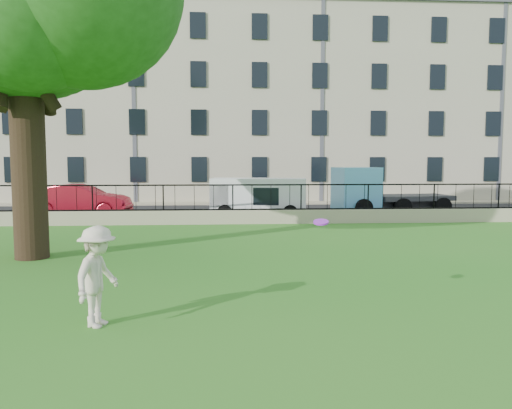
{
  "coord_description": "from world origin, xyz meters",
  "views": [
    {
      "loc": [
        -0.42,
        -9.65,
        2.74
      ],
      "look_at": [
        0.45,
        3.5,
        1.59
      ],
      "focal_mm": 35.0,
      "sensor_mm": 36.0,
      "label": 1
    }
  ],
  "objects": [
    {
      "name": "ground",
      "position": [
        0.0,
        0.0,
        0.0
      ],
      "size": [
        120.0,
        120.0,
        0.0
      ],
      "primitive_type": "plane",
      "color": "#26751B",
      "rests_on": "ground"
    },
    {
      "name": "retaining_wall",
      "position": [
        0.0,
        12.0,
        0.3
      ],
      "size": [
        50.0,
        0.4,
        0.6
      ],
      "primitive_type": "cube",
      "color": "tan",
      "rests_on": "ground"
    },
    {
      "name": "iron_railing",
      "position": [
        0.0,
        12.0,
        1.15
      ],
      "size": [
        50.0,
        0.05,
        1.13
      ],
      "color": "black",
      "rests_on": "retaining_wall"
    },
    {
      "name": "street",
      "position": [
        0.0,
        16.7,
        0.01
      ],
      "size": [
        60.0,
        9.0,
        0.01
      ],
      "primitive_type": "cube",
      "color": "black",
      "rests_on": "ground"
    },
    {
      "name": "sidewalk",
      "position": [
        0.0,
        21.9,
        0.06
      ],
      "size": [
        60.0,
        1.4,
        0.12
      ],
      "primitive_type": "cube",
      "color": "tan",
      "rests_on": "ground"
    },
    {
      "name": "building_row",
      "position": [
        0.0,
        27.57,
        6.92
      ],
      "size": [
        56.4,
        10.4,
        13.8
      ],
      "color": "#BEB197",
      "rests_on": "ground"
    },
    {
      "name": "man",
      "position": [
        -2.5,
        -1.41,
        0.84
      ],
      "size": [
        0.92,
        1.22,
        1.68
      ],
      "primitive_type": "imported",
      "rotation": [
        0.0,
        0.0,
        1.26
      ],
      "color": "beige",
      "rests_on": "ground"
    },
    {
      "name": "frisbee",
      "position": [
        1.3,
        -1.01,
        1.66
      ],
      "size": [
        0.35,
        0.34,
        0.12
      ],
      "primitive_type": "cylinder",
      "rotation": [
        0.21,
        -0.14,
        0.35
      ],
      "color": "purple"
    },
    {
      "name": "red_sedan",
      "position": [
        -7.43,
        15.4,
        0.79
      ],
      "size": [
        4.9,
        1.97,
        1.58
      ],
      "primitive_type": "imported",
      "rotation": [
        0.0,
        0.0,
        1.51
      ],
      "color": "#B31628",
      "rests_on": "street"
    },
    {
      "name": "white_van",
      "position": [
        1.3,
        14.4,
        0.95
      ],
      "size": [
        4.73,
        2.36,
        1.9
      ],
      "primitive_type": "cube",
      "rotation": [
        0.0,
        0.0,
        -0.14
      ],
      "color": "silver",
      "rests_on": "street"
    },
    {
      "name": "blue_truck",
      "position": [
        8.16,
        15.4,
        1.21
      ],
      "size": [
        5.98,
        2.79,
        2.42
      ],
      "primitive_type": "cube",
      "rotation": [
        0.0,
        0.0,
        0.13
      ],
      "color": "#5BAAD7",
      "rests_on": "street"
    }
  ]
}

